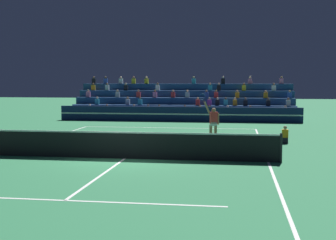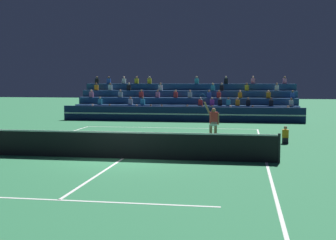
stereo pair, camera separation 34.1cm
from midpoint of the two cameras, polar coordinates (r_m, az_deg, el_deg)
ground_plane at (r=18.41m, az=-4.97°, el=-4.71°), size 120.00×120.00×0.00m
court_lines at (r=18.41m, az=-4.97°, el=-4.70°), size 11.10×23.90×0.01m
tennis_net at (r=18.32m, az=-4.99°, el=-3.03°), size 12.00×0.10×1.10m
sponsor_banner_wall at (r=34.59m, az=1.79°, el=0.73°), size 18.00×0.26×1.10m
bleacher_stand at (r=38.32m, az=2.53°, el=1.84°), size 17.61×4.75×3.38m
ball_kid_courtside at (r=23.38m, az=14.51°, el=-1.97°), size 0.30×0.36×0.84m
tennis_player at (r=22.83m, az=5.94°, el=-0.35°), size 1.00×0.46×2.47m
tennis_ball at (r=23.78m, az=3.20°, el=-2.43°), size 0.07×0.07×0.07m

